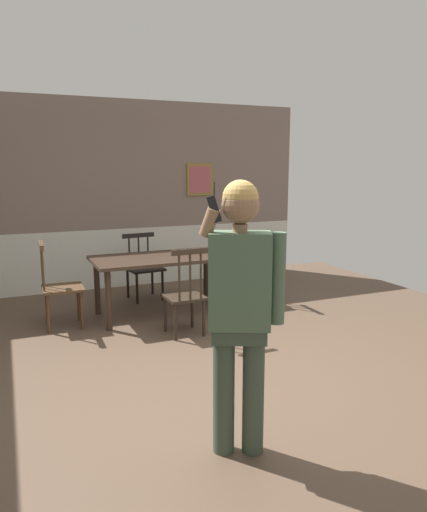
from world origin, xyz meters
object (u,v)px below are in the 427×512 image
(chair_opposite_corner, at_px, (185,294))
(person_figure, at_px, (241,300))
(chair_by_doorway, at_px, (144,267))
(dining_table, at_px, (162,264))
(chair_near_window, at_px, (249,270))
(chair_at_table_head, at_px, (59,286))

(chair_opposite_corner, relative_size, person_figure, 0.56)
(chair_by_doorway, height_order, person_figure, person_figure)
(dining_table, relative_size, chair_by_doorway, 1.86)
(chair_opposite_corner, bearing_deg, chair_by_doorway, 88.82)
(chair_near_window, distance_m, person_figure, 3.55)
(chair_opposite_corner, bearing_deg, dining_table, 88.73)
(chair_near_window, height_order, person_figure, person_figure)
(chair_at_table_head, bearing_deg, chair_opposite_corner, 57.99)
(chair_by_doorway, distance_m, person_figure, 3.98)
(chair_by_doorway, bearing_deg, chair_near_window, 140.45)
(dining_table, relative_size, person_figure, 0.96)
(person_figure, bearing_deg, dining_table, -72.92)
(dining_table, relative_size, chair_near_window, 1.84)
(dining_table, height_order, chair_opposite_corner, chair_opposite_corner)
(chair_at_table_head, relative_size, person_figure, 0.57)
(chair_by_doorway, bearing_deg, dining_table, 84.73)
(chair_opposite_corner, distance_m, person_figure, 2.35)
(chair_near_window, bearing_deg, chair_at_table_head, 91.08)
(chair_by_doorway, bearing_deg, chair_opposite_corner, 84.64)
(chair_by_doorway, distance_m, chair_at_table_head, 1.49)
(chair_at_table_head, bearing_deg, chair_near_window, 92.05)
(dining_table, xyz_separation_m, chair_by_doorway, (-0.01, 0.84, -0.20))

